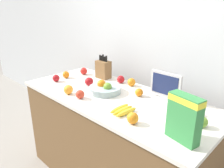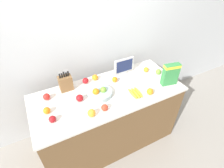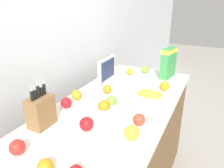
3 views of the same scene
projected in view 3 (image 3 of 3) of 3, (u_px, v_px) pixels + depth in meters
wall_back at (44, 47)px, 1.68m from camera, size 9.00×0.06×2.60m
counter at (114, 157)px, 1.75m from camera, size 1.83×0.78×0.94m
knife_block at (41, 111)px, 1.29m from camera, size 0.15×0.10×0.30m
small_monitor at (107, 70)px, 1.92m from camera, size 0.28×0.03×0.23m
cereal_box at (168, 62)px, 2.05m from camera, size 0.21×0.12×0.29m
fruit_bowl at (107, 108)px, 1.47m from camera, size 0.29×0.29×0.11m
banana_bunch at (150, 94)px, 1.71m from camera, size 0.12×0.21×0.04m
apple_front at (86, 124)px, 1.27m from camera, size 0.08×0.08×0.08m
apple_middle at (145, 70)px, 2.21m from camera, size 0.07×0.07×0.07m
apple_near_bananas at (66, 103)px, 1.53m from camera, size 0.08×0.08×0.08m
apple_rightmost at (17, 147)px, 1.08m from camera, size 0.08×0.08×0.08m
apple_leftmost at (139, 120)px, 1.32m from camera, size 0.08×0.08×0.08m
orange_by_cereal at (165, 86)px, 1.80m from camera, size 0.08×0.08×0.08m
orange_front_right at (45, 167)px, 0.96m from camera, size 0.07×0.07×0.07m
orange_front_left at (130, 71)px, 2.17m from camera, size 0.07×0.07×0.07m
orange_front_center at (132, 133)px, 1.19m from camera, size 0.08×0.08×0.08m
orange_near_bowl at (77, 95)px, 1.64m from camera, size 0.08×0.08×0.08m
orange_back_center at (107, 89)px, 1.76m from camera, size 0.07×0.07×0.07m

